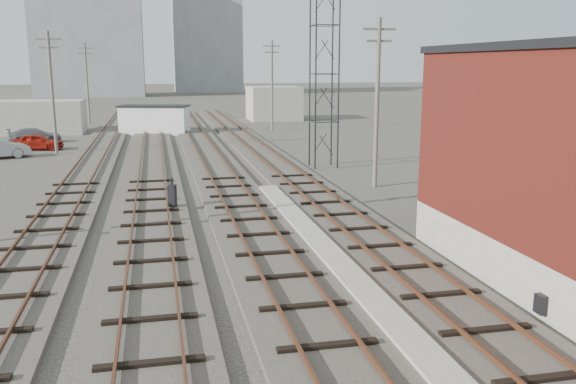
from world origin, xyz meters
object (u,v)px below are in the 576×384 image
object	(u,v)px
car_red	(38,142)
car_grey	(35,135)
site_trailer	(155,120)
switch_stand	(172,196)

from	to	relation	value
car_red	car_grey	distance (m)	5.00
site_trailer	car_grey	xyz separation A→B (m)	(-10.14, -4.80, -0.76)
car_red	switch_stand	bearing A→B (deg)	-148.83
switch_stand	site_trailer	distance (m)	32.70
switch_stand	car_grey	world-z (taller)	switch_stand
switch_stand	site_trailer	xyz separation A→B (m)	(-0.66, 32.68, 0.71)
site_trailer	car_grey	bearing A→B (deg)	-139.08
switch_stand	car_red	bearing A→B (deg)	134.72
switch_stand	car_red	size ratio (longest dim) A/B	0.38
site_trailer	car_red	xyz separation A→B (m)	(-9.03, -9.67, -0.74)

